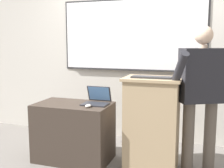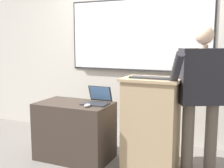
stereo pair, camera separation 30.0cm
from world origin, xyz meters
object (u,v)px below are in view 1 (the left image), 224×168
object	(u,v)px
lectern_podium	(152,123)
wireless_keyboard	(151,77)
computer_mouse_by_laptop	(88,106)
laptop	(97,99)
side_desk	(74,132)
person_presenter	(201,89)

from	to	relation	value
lectern_podium	wireless_keyboard	distance (m)	0.53
computer_mouse_by_laptop	laptop	bearing A→B (deg)	82.95
laptop	wireless_keyboard	bearing A→B (deg)	-5.36
lectern_podium	computer_mouse_by_laptop	xyz separation A→B (m)	(-0.69, -0.20, 0.20)
side_desk	laptop	world-z (taller)	laptop
lectern_podium	computer_mouse_by_laptop	size ratio (longest dim) A/B	10.47
lectern_podium	laptop	world-z (taller)	lectern_podium
side_desk	laptop	size ratio (longest dim) A/B	3.01
laptop	computer_mouse_by_laptop	bearing A→B (deg)	-97.05
wireless_keyboard	computer_mouse_by_laptop	bearing A→B (deg)	-167.94
side_desk	computer_mouse_by_laptop	xyz separation A→B (m)	(0.25, -0.12, 0.37)
person_presenter	laptop	bearing A→B (deg)	158.12
person_presenter	computer_mouse_by_laptop	size ratio (longest dim) A/B	16.08
lectern_podium	person_presenter	size ratio (longest dim) A/B	0.65
lectern_podium	side_desk	world-z (taller)	lectern_podium
person_presenter	laptop	size ratio (longest dim) A/B	5.37
person_presenter	laptop	distance (m)	1.20
person_presenter	computer_mouse_by_laptop	world-z (taller)	person_presenter
side_desk	person_presenter	world-z (taller)	person_presenter
laptop	computer_mouse_by_laptop	xyz separation A→B (m)	(-0.03, -0.21, -0.04)
person_presenter	lectern_podium	bearing A→B (deg)	164.70
lectern_podium	wireless_keyboard	world-z (taller)	wireless_keyboard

